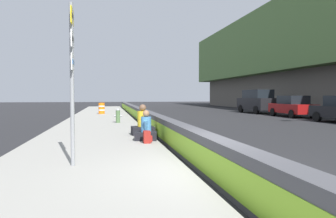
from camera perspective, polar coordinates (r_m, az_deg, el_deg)
name	(u,v)px	position (r m, az deg, el deg)	size (l,w,h in m)	color
ground_plane	(215,179)	(6.56, 8.69, -12.59)	(160.00, 160.00, 0.00)	#232326
sidewalk_strip	(82,182)	(6.20, -15.68, -12.88)	(80.00, 4.40, 0.14)	gray
jersey_barrier	(215,158)	(6.46, 8.68, -8.95)	(76.00, 0.45, 0.85)	#47474C
route_sign_post	(72,72)	(7.16, -17.30, 6.63)	(0.44, 0.09, 3.60)	gray
fire_hydrant	(118,115)	(18.01, -9.24, -1.10)	(0.26, 0.46, 0.88)	#47663D
seated_person_foreground	(146,131)	(10.93, -4.08, -4.01)	(0.76, 0.85, 1.05)	black
seated_person_middle	(143,125)	(12.40, -4.69, -3.00)	(0.78, 0.91, 1.22)	black
backpack	(147,137)	(10.24, -3.87, -5.20)	(0.32, 0.28, 0.40)	maroon
construction_barrel	(102,108)	(27.12, -12.17, 0.13)	(0.54, 0.54, 0.95)	orange
parked_car_fourth	(292,106)	(26.54, 21.99, 0.48)	(4.57, 2.08, 1.71)	maroon
parked_car_midline	(257,101)	(31.16, 16.12, 1.43)	(4.87, 2.20, 2.28)	black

